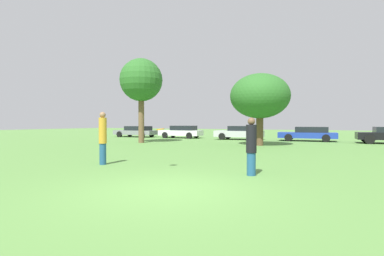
% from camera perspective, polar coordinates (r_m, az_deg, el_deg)
% --- Properties ---
extents(ground_plane, '(120.00, 120.00, 0.00)m').
position_cam_1_polar(ground_plane, '(6.78, -4.76, -11.97)').
color(ground_plane, '#54843D').
extents(person_thrower, '(0.28, 0.28, 1.92)m').
position_cam_1_polar(person_thrower, '(11.00, -17.22, -1.78)').
color(person_thrower, navy).
rests_on(person_thrower, ground).
extents(person_catcher, '(0.30, 0.30, 1.68)m').
position_cam_1_polar(person_catcher, '(8.51, 11.63, -3.50)').
color(person_catcher, navy).
rests_on(person_catcher, ground).
extents(frisbee, '(0.26, 0.26, 0.07)m').
position_cam_1_polar(frisbee, '(9.56, -6.26, -0.25)').
color(frisbee, orange).
extents(tree_0, '(3.24, 3.24, 6.41)m').
position_cam_1_polar(tree_0, '(22.56, -10.01, 9.18)').
color(tree_0, brown).
rests_on(tree_0, ground).
extents(tree_1, '(3.96, 3.96, 4.81)m').
position_cam_1_polar(tree_1, '(19.89, 13.25, 6.11)').
color(tree_1, brown).
rests_on(tree_1, ground).
extents(parked_car_grey, '(4.69, 2.26, 1.17)m').
position_cam_1_polar(parked_car_grey, '(31.63, -10.92, -0.63)').
color(parked_car_grey, slate).
rests_on(parked_car_grey, ground).
extents(parked_car_white, '(4.34, 2.12, 1.24)m').
position_cam_1_polar(parked_car_white, '(28.94, -2.07, -0.70)').
color(parked_car_white, silver).
rests_on(parked_car_white, ground).
extents(parked_car_silver, '(4.36, 2.24, 1.24)m').
position_cam_1_polar(parked_car_silver, '(26.51, 9.45, -0.87)').
color(parked_car_silver, '#B2B2B7').
rests_on(parked_car_silver, ground).
extents(parked_car_blue, '(4.64, 2.14, 1.19)m').
position_cam_1_polar(parked_car_blue, '(25.87, 22.01, -1.02)').
color(parked_car_blue, '#1E389E').
rests_on(parked_car_blue, ground).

